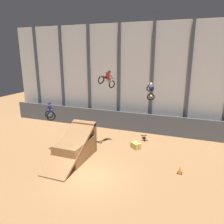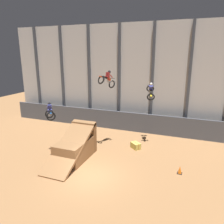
{
  "view_description": "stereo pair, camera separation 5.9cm",
  "coord_description": "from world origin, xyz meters",
  "px_view_note": "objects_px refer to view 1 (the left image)",
  "views": [
    {
      "loc": [
        6.22,
        -12.35,
        8.53
      ],
      "look_at": [
        -0.65,
        5.84,
        3.28
      ],
      "focal_mm": 35.0,
      "sensor_mm": 36.0,
      "label": 1
    },
    {
      "loc": [
        6.27,
        -12.33,
        8.53
      ],
      "look_at": [
        -0.65,
        5.84,
        3.28
      ],
      "focal_mm": 35.0,
      "sensor_mm": 36.0,
      "label": 2
    }
  ],
  "objects_px": {
    "rider_bike_left_air": "(50,112)",
    "hay_bale_trackside": "(136,146)",
    "rider_bike_right_air": "(151,91)",
    "traffic_cone_near_ramp": "(180,170)",
    "dirt_ramp": "(76,146)",
    "rider_bike_center_air": "(107,80)"
  },
  "relations": [
    {
      "from": "traffic_cone_near_ramp",
      "to": "rider_bike_right_air",
      "type": "bearing_deg",
      "value": 124.02
    },
    {
      "from": "dirt_ramp",
      "to": "rider_bike_center_air",
      "type": "xyz_separation_m",
      "value": [
        1.56,
        3.13,
        5.32
      ]
    },
    {
      "from": "rider_bike_center_air",
      "to": "traffic_cone_near_ramp",
      "type": "xyz_separation_m",
      "value": [
        6.83,
        -2.76,
        -6.0
      ]
    },
    {
      "from": "traffic_cone_near_ramp",
      "to": "hay_bale_trackside",
      "type": "xyz_separation_m",
      "value": [
        -4.15,
        3.08,
        -0.0
      ]
    },
    {
      "from": "rider_bike_left_air",
      "to": "traffic_cone_near_ramp",
      "type": "xyz_separation_m",
      "value": [
        10.51,
        0.74,
        -3.54
      ]
    },
    {
      "from": "rider_bike_left_air",
      "to": "hay_bale_trackside",
      "type": "distance_m",
      "value": 8.22
    },
    {
      "from": "rider_bike_left_air",
      "to": "rider_bike_center_air",
      "type": "xyz_separation_m",
      "value": [
        3.67,
        3.5,
        2.46
      ]
    },
    {
      "from": "dirt_ramp",
      "to": "rider_bike_left_air",
      "type": "bearing_deg",
      "value": -169.88
    },
    {
      "from": "rider_bike_left_air",
      "to": "hay_bale_trackside",
      "type": "xyz_separation_m",
      "value": [
        6.36,
        3.82,
        -3.54
      ]
    },
    {
      "from": "dirt_ramp",
      "to": "rider_bike_right_air",
      "type": "xyz_separation_m",
      "value": [
        5.05,
        5.32,
        4.19
      ]
    },
    {
      "from": "rider_bike_left_air",
      "to": "traffic_cone_near_ramp",
      "type": "bearing_deg",
      "value": -37.59
    },
    {
      "from": "rider_bike_right_air",
      "to": "hay_bale_trackside",
      "type": "xyz_separation_m",
      "value": [
        -0.8,
        -1.87,
        -4.87
      ]
    },
    {
      "from": "rider_bike_right_air",
      "to": "hay_bale_trackside",
      "type": "height_order",
      "value": "rider_bike_right_air"
    },
    {
      "from": "rider_bike_right_air",
      "to": "dirt_ramp",
      "type": "bearing_deg",
      "value": -148.27
    },
    {
      "from": "rider_bike_center_air",
      "to": "rider_bike_right_air",
      "type": "xyz_separation_m",
      "value": [
        3.49,
        2.19,
        -1.13
      ]
    },
    {
      "from": "rider_bike_center_air",
      "to": "rider_bike_right_air",
      "type": "relative_size",
      "value": 0.96
    },
    {
      "from": "rider_bike_left_air",
      "to": "traffic_cone_near_ramp",
      "type": "distance_m",
      "value": 11.11
    },
    {
      "from": "rider_bike_right_air",
      "to": "traffic_cone_near_ramp",
      "type": "height_order",
      "value": "rider_bike_right_air"
    },
    {
      "from": "rider_bike_left_air",
      "to": "rider_bike_right_air",
      "type": "bearing_deg",
      "value": -3.13
    },
    {
      "from": "dirt_ramp",
      "to": "rider_bike_right_air",
      "type": "height_order",
      "value": "rider_bike_right_air"
    },
    {
      "from": "rider_bike_right_air",
      "to": "traffic_cone_near_ramp",
      "type": "bearing_deg",
      "value": -70.74
    },
    {
      "from": "traffic_cone_near_ramp",
      "to": "rider_bike_center_air",
      "type": "bearing_deg",
      "value": 157.98
    }
  ]
}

